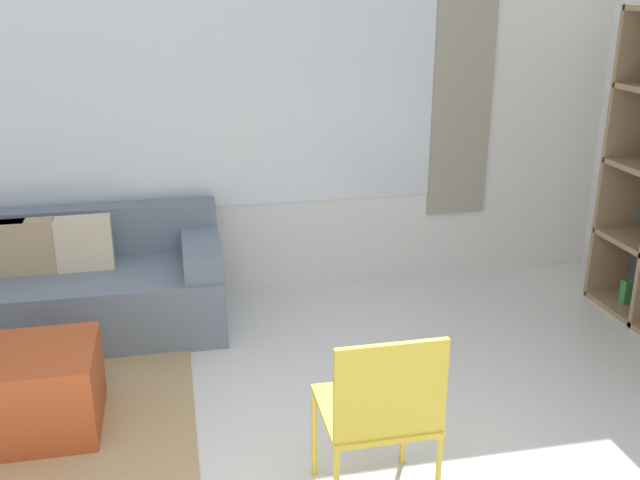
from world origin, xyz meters
TOP-DOWN VIEW (x-y plane):
  - wall_back at (0.00, 3.14)m, footprint 6.99×0.11m
  - couch_main at (-1.11, 2.68)m, footprint 2.15×0.83m
  - ottoman at (-1.05, 1.56)m, footprint 0.65×0.56m
  - folding_chair at (0.45, 0.63)m, footprint 0.44×0.46m

SIDE VIEW (x-z plane):
  - ottoman at x=-1.05m, z-range 0.00..0.44m
  - couch_main at x=-1.11m, z-range -0.09..0.67m
  - folding_chair at x=0.45m, z-range 0.09..0.95m
  - wall_back at x=0.00m, z-range 0.01..2.71m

